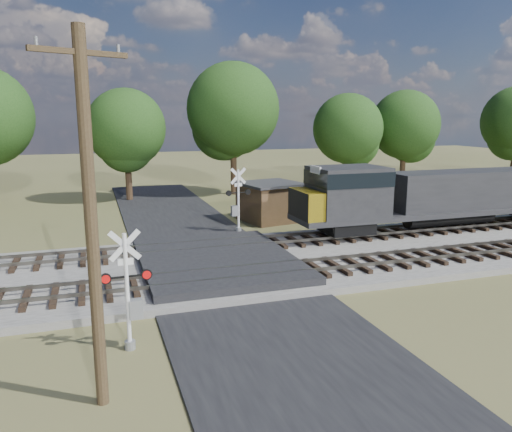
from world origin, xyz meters
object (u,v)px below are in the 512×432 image
object	(u,v)px
crossing_signal_near	(130,300)
crossing_signal_far	(237,206)
equipment_shed	(270,201)
utility_pole	(91,216)

from	to	relation	value
crossing_signal_near	crossing_signal_far	bearing A→B (deg)	59.91
crossing_signal_far	equipment_shed	bearing A→B (deg)	-144.41
crossing_signal_far	utility_pole	world-z (taller)	utility_pole
utility_pole	equipment_shed	distance (m)	23.16
crossing_signal_far	utility_pole	size ratio (longest dim) A/B	0.44
crossing_signal_near	crossing_signal_far	distance (m)	16.07
crossing_signal_near	equipment_shed	size ratio (longest dim) A/B	0.83
utility_pole	equipment_shed	size ratio (longest dim) A/B	1.97
crossing_signal_far	utility_pole	bearing A→B (deg)	58.58
crossing_signal_far	crossing_signal_near	bearing A→B (deg)	57.16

